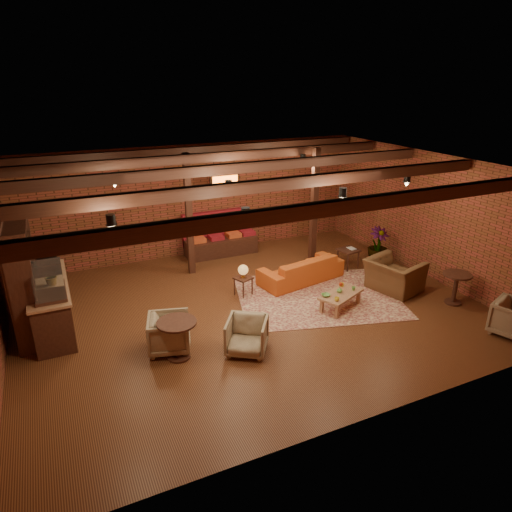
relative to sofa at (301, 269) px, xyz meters
name	(u,v)px	position (x,y,z in m)	size (l,w,h in m)	color
floor	(252,309)	(-1.80, -0.90, -0.33)	(10.00, 10.00, 0.00)	#37180D
ceiling	(251,169)	(-1.80, -0.90, 2.87)	(10.00, 8.00, 0.02)	black
wall_back	(195,201)	(-1.80, 3.10, 1.27)	(10.00, 0.02, 3.20)	brown
wall_front	(368,331)	(-1.80, -4.90, 1.27)	(10.00, 0.02, 3.20)	brown
wall_right	(428,216)	(3.20, -0.90, 1.27)	(0.02, 8.00, 3.20)	brown
ceiling_beams	(251,175)	(-1.80, -0.90, 2.75)	(9.80, 6.40, 0.22)	black
ceiling_pipe	(223,172)	(-1.80, 0.70, 2.52)	(0.12, 0.12, 9.60)	black
post_left	(189,215)	(-2.40, 1.70, 1.27)	(0.16, 0.16, 3.20)	black
post_right	(314,206)	(1.00, 1.10, 1.27)	(0.16, 0.16, 3.20)	black
service_counter	(49,293)	(-5.90, 0.10, 0.47)	(0.80, 2.50, 1.60)	black
plant_counter	(51,270)	(-5.80, 0.30, 0.89)	(0.35, 0.39, 0.30)	#337F33
shelving_hutch	(24,277)	(-6.30, 0.20, 0.87)	(0.52, 2.00, 2.40)	black
banquette	(221,238)	(-1.20, 2.65, 0.17)	(2.10, 0.70, 1.00)	maroon
service_sign	(225,179)	(-1.20, 2.20, 2.02)	(0.86, 0.06, 0.30)	orange
ceiling_spotlights	(251,185)	(-1.80, -0.90, 2.53)	(6.40, 4.40, 0.28)	black
rug	(318,297)	(-0.10, -0.99, -0.32)	(3.75, 2.87, 0.01)	maroon
sofa	(301,269)	(0.00, 0.00, 0.00)	(2.25, 0.88, 0.66)	#BD4D1A
coffee_table	(340,295)	(0.05, -1.69, 0.01)	(1.24, 0.96, 0.63)	#8B5D41
side_table_lamp	(243,272)	(-1.67, -0.13, 0.27)	(0.48, 0.48, 0.78)	black
round_table_left	(177,333)	(-3.83, -2.06, 0.19)	(0.73, 0.73, 0.76)	black
armchair_a	(169,332)	(-3.90, -1.73, 0.07)	(0.77, 0.72, 0.79)	#B6AD8D
armchair_b	(247,334)	(-2.58, -2.42, 0.05)	(0.74, 0.70, 0.77)	#B6AD8D
armchair_right	(395,270)	(1.79, -1.44, 0.20)	(1.21, 0.79, 1.06)	brown
side_table_book	(349,251)	(1.60, 0.19, 0.18)	(0.57, 0.57, 0.57)	black
round_table_right	(456,284)	(2.60, -2.59, 0.17)	(0.64, 0.64, 0.75)	black
plant_tall	(382,210)	(2.60, 0.20, 1.21)	(1.72, 1.72, 3.07)	#4C7F4C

